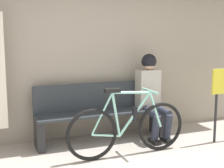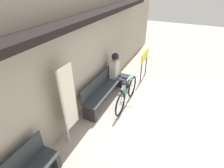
{
  "view_description": "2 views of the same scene",
  "coord_description": "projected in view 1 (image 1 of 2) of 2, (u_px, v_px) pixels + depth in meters",
  "views": [
    {
      "loc": [
        -1.27,
        -2.15,
        1.53
      ],
      "look_at": [
        0.26,
        1.71,
        0.89
      ],
      "focal_mm": 50.0,
      "sensor_mm": 36.0,
      "label": 1
    },
    {
      "loc": [
        -3.57,
        0.04,
        3.24
      ],
      "look_at": [
        0.32,
        1.82,
        0.6
      ],
      "focal_mm": 28.0,
      "sensor_mm": 36.0,
      "label": 2
    }
  ],
  "objects": [
    {
      "name": "person_seated",
      "position": [
        151.0,
        90.0,
        4.71
      ],
      "size": [
        0.34,
        0.63,
        1.27
      ],
      "color": "#2D3342",
      "rests_on": "ground_plane"
    },
    {
      "name": "bicycle",
      "position": [
        128.0,
        128.0,
        4.0
      ],
      "size": [
        1.63,
        0.4,
        0.89
      ],
      "color": "black",
      "rests_on": "ground_plane"
    },
    {
      "name": "park_bench_near",
      "position": [
        101.0,
        113.0,
        4.58
      ],
      "size": [
        1.93,
        0.42,
        0.84
      ],
      "color": "#2D3338",
      "rests_on": "ground_plane"
    },
    {
      "name": "storefront_wall",
      "position": [
        79.0,
        27.0,
        4.61
      ],
      "size": [
        12.0,
        0.56,
        3.2
      ],
      "color": "#9E9384",
      "rests_on": "ground_plane"
    }
  ]
}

